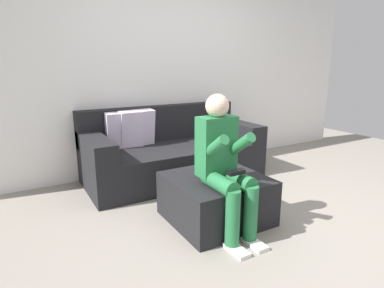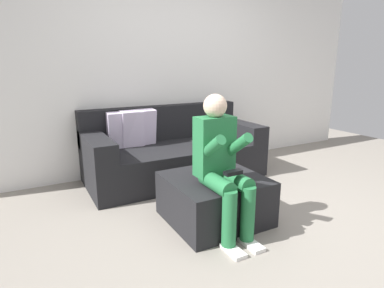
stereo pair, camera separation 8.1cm
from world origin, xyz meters
name	(u,v)px [view 1 (the left image)]	position (x,y,z in m)	size (l,w,h in m)	color
ground_plane	(273,226)	(0.00, 0.00, 0.00)	(8.03, 8.03, 0.00)	gray
wall_back	(169,67)	(0.00, 1.98, 1.31)	(6.18, 0.10, 2.62)	white
couch_sectional	(171,152)	(-0.21, 1.53, 0.31)	(2.06, 0.92, 0.83)	black
ottoman	(216,198)	(-0.35, 0.35, 0.20)	(0.80, 0.77, 0.39)	black
person_seated	(224,162)	(-0.42, 0.14, 0.60)	(0.31, 0.61, 1.12)	#26723F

